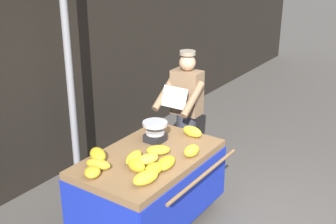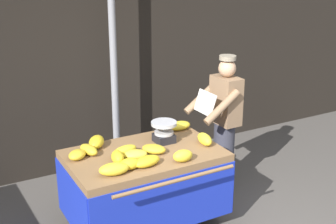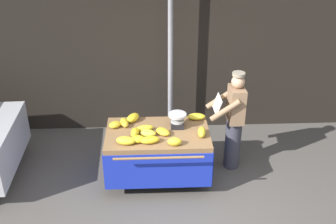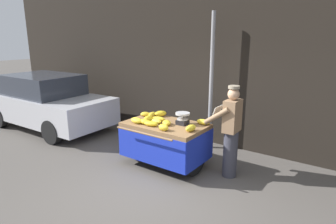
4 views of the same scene
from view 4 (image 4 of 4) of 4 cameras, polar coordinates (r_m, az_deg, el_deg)
ground_plane at (r=5.15m, az=-4.77°, el=-15.05°), size 60.00×60.00×0.00m
back_wall at (r=6.92m, az=10.63°, el=10.59°), size 16.00×0.24×4.17m
street_pole at (r=6.59m, az=8.49°, el=5.66°), size 0.09×0.09×3.07m
banana_cart at (r=5.78m, az=-0.54°, el=-4.58°), size 1.61×1.20×0.89m
weighing_scale at (r=5.62m, az=2.88°, el=-1.29°), size 0.28×0.28×0.24m
banana_bunch_0 at (r=6.22m, az=-4.50°, el=-0.41°), size 0.26×0.25×0.10m
banana_bunch_1 at (r=5.26m, az=-0.88°, el=-3.04°), size 0.21×0.15×0.12m
banana_bunch_2 at (r=5.81m, az=-3.89°, el=-1.33°), size 0.16×0.23×0.13m
banana_bunch_3 at (r=5.53m, az=-3.38°, el=-2.28°), size 0.31×0.20×0.10m
banana_bunch_4 at (r=5.68m, az=6.93°, el=-1.94°), size 0.29×0.17×0.10m
banana_bunch_5 at (r=5.70m, az=-2.31°, el=-1.79°), size 0.28×0.22×0.09m
banana_bunch_6 at (r=6.18m, az=-3.14°, el=-0.48°), size 0.18×0.29×0.10m
banana_bunch_7 at (r=5.65m, az=-4.58°, el=-1.89°), size 0.21×0.16×0.11m
banana_bunch_8 at (r=6.19m, az=-1.45°, el=-0.32°), size 0.27×0.31×0.12m
banana_bunch_9 at (r=5.84m, az=-1.92°, el=-1.37°), size 0.31×0.19×0.10m
banana_bunch_10 at (r=5.60m, az=-0.27°, el=-2.11°), size 0.29×0.30×0.09m
banana_bunch_11 at (r=5.74m, az=-6.19°, el=-1.65°), size 0.31×0.21×0.11m
banana_bunch_12 at (r=5.24m, az=4.49°, el=-3.17°), size 0.15×0.27×0.12m
vendor_person at (r=5.40m, az=12.18°, el=-3.75°), size 0.59×0.52×1.71m
parked_car at (r=8.91m, az=-22.63°, el=1.87°), size 3.95×1.84×1.51m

